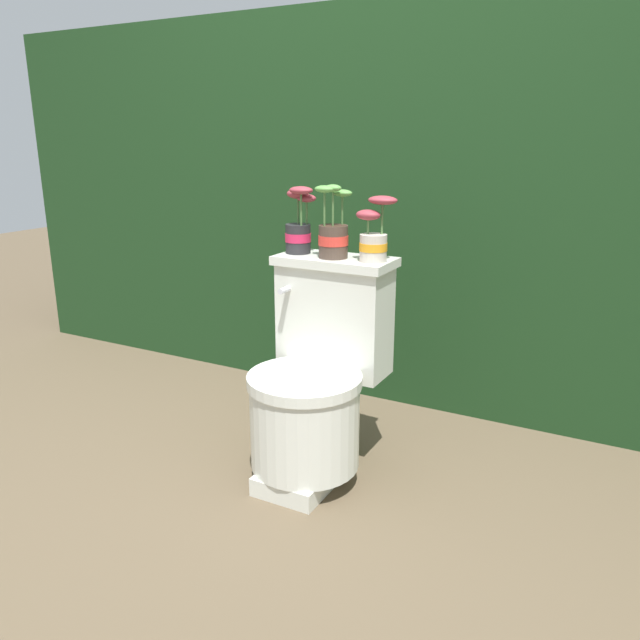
% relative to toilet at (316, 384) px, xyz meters
% --- Properties ---
extents(ground_plane, '(12.00, 12.00, 0.00)m').
position_rel_toilet_xyz_m(ground_plane, '(-0.04, -0.07, -0.33)').
color(ground_plane, brown).
extents(hedge_backdrop, '(4.18, 0.84, 1.65)m').
position_rel_toilet_xyz_m(hedge_backdrop, '(-0.04, 1.11, 0.50)').
color(hedge_backdrop, '#193819').
rests_on(hedge_backdrop, ground).
extents(toilet, '(0.40, 0.51, 0.74)m').
position_rel_toilet_xyz_m(toilet, '(0.00, 0.00, 0.00)').
color(toilet, silver).
rests_on(toilet, ground).
extents(potted_plant_left, '(0.12, 0.10, 0.23)m').
position_rel_toilet_xyz_m(potted_plant_left, '(-0.14, 0.14, 0.51)').
color(potted_plant_left, '#262628').
rests_on(potted_plant_left, toilet).
extents(potted_plant_midleft, '(0.11, 0.11, 0.24)m').
position_rel_toilet_xyz_m(potted_plant_midleft, '(0.00, 0.12, 0.49)').
color(potted_plant_midleft, '#47382D').
rests_on(potted_plant_midleft, toilet).
extents(potted_plant_middle, '(0.13, 0.10, 0.21)m').
position_rel_toilet_xyz_m(potted_plant_middle, '(0.15, 0.13, 0.50)').
color(potted_plant_middle, beige).
rests_on(potted_plant_middle, toilet).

